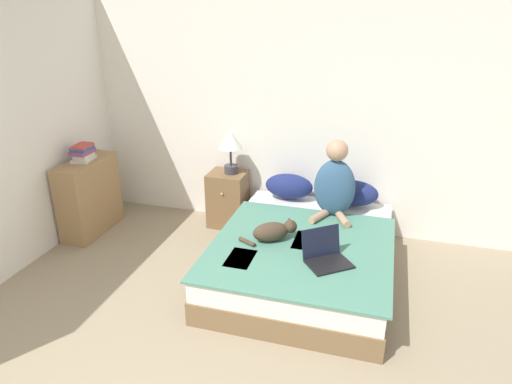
{
  "coord_description": "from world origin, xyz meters",
  "views": [
    {
      "loc": [
        1.01,
        -1.17,
        2.32
      ],
      "look_at": [
        -0.06,
        2.46,
        0.75
      ],
      "focal_mm": 32.0,
      "sensor_mm": 36.0,
      "label": 1
    }
  ],
  "objects_px": {
    "nightstand": "(228,199)",
    "book_stack_top": "(83,153)",
    "bed": "(304,256)",
    "pillow_near": "(289,186)",
    "person_sitting": "(335,184)",
    "laptop_open": "(326,256)",
    "bookshelf": "(89,196)",
    "table_lamp": "(230,143)",
    "pillow_far": "(353,193)",
    "cat_tabby": "(274,231)"
  },
  "relations": [
    {
      "from": "pillow_far",
      "to": "laptop_open",
      "type": "bearing_deg",
      "value": -94.57
    },
    {
      "from": "pillow_far",
      "to": "person_sitting",
      "type": "xyz_separation_m",
      "value": [
        -0.16,
        -0.3,
        0.2
      ]
    },
    {
      "from": "bed",
      "to": "pillow_near",
      "type": "height_order",
      "value": "pillow_near"
    },
    {
      "from": "pillow_near",
      "to": "laptop_open",
      "type": "relative_size",
      "value": 1.13
    },
    {
      "from": "laptop_open",
      "to": "bookshelf",
      "type": "distance_m",
      "value": 2.7
    },
    {
      "from": "pillow_far",
      "to": "cat_tabby",
      "type": "height_order",
      "value": "pillow_far"
    },
    {
      "from": "person_sitting",
      "to": "book_stack_top",
      "type": "bearing_deg",
      "value": -173.6
    },
    {
      "from": "cat_tabby",
      "to": "nightstand",
      "type": "xyz_separation_m",
      "value": [
        -0.76,
        0.94,
        -0.18
      ]
    },
    {
      "from": "pillow_far",
      "to": "nightstand",
      "type": "height_order",
      "value": "pillow_far"
    },
    {
      "from": "cat_tabby",
      "to": "bookshelf",
      "type": "relative_size",
      "value": 0.59
    },
    {
      "from": "table_lamp",
      "to": "bookshelf",
      "type": "distance_m",
      "value": 1.62
    },
    {
      "from": "pillow_near",
      "to": "table_lamp",
      "type": "bearing_deg",
      "value": -179.37
    },
    {
      "from": "book_stack_top",
      "to": "person_sitting",
      "type": "bearing_deg",
      "value": 6.4
    },
    {
      "from": "pillow_far",
      "to": "laptop_open",
      "type": "height_order",
      "value": "pillow_far"
    },
    {
      "from": "person_sitting",
      "to": "book_stack_top",
      "type": "relative_size",
      "value": 2.94
    },
    {
      "from": "bed",
      "to": "cat_tabby",
      "type": "distance_m",
      "value": 0.41
    },
    {
      "from": "cat_tabby",
      "to": "nightstand",
      "type": "bearing_deg",
      "value": 96.06
    },
    {
      "from": "nightstand",
      "to": "table_lamp",
      "type": "xyz_separation_m",
      "value": [
        0.04,
        0.01,
        0.64
      ]
    },
    {
      "from": "bed",
      "to": "nightstand",
      "type": "distance_m",
      "value": 1.3
    },
    {
      "from": "nightstand",
      "to": "book_stack_top",
      "type": "bearing_deg",
      "value": -157.48
    },
    {
      "from": "bed",
      "to": "pillow_near",
      "type": "bearing_deg",
      "value": 112.16
    },
    {
      "from": "pillow_near",
      "to": "table_lamp",
      "type": "relative_size",
      "value": 1.06
    },
    {
      "from": "bed",
      "to": "bookshelf",
      "type": "distance_m",
      "value": 2.41
    },
    {
      "from": "laptop_open",
      "to": "table_lamp",
      "type": "relative_size",
      "value": 0.94
    },
    {
      "from": "bed",
      "to": "nightstand",
      "type": "bearing_deg",
      "value": 141.84
    },
    {
      "from": "laptop_open",
      "to": "nightstand",
      "type": "distance_m",
      "value": 1.73
    },
    {
      "from": "laptop_open",
      "to": "bookshelf",
      "type": "height_order",
      "value": "bookshelf"
    },
    {
      "from": "person_sitting",
      "to": "book_stack_top",
      "type": "xyz_separation_m",
      "value": [
        -2.56,
        -0.29,
        0.17
      ]
    },
    {
      "from": "bed",
      "to": "pillow_near",
      "type": "xyz_separation_m",
      "value": [
        -0.33,
        0.82,
        0.33
      ]
    },
    {
      "from": "book_stack_top",
      "to": "pillow_far",
      "type": "bearing_deg",
      "value": 12.18
    },
    {
      "from": "laptop_open",
      "to": "table_lamp",
      "type": "xyz_separation_m",
      "value": [
        -1.22,
        1.19,
        0.5
      ]
    },
    {
      "from": "nightstand",
      "to": "person_sitting",
      "type": "bearing_deg",
      "value": -13.24
    },
    {
      "from": "laptop_open",
      "to": "table_lamp",
      "type": "height_order",
      "value": "table_lamp"
    },
    {
      "from": "bed",
      "to": "person_sitting",
      "type": "xyz_separation_m",
      "value": [
        0.17,
        0.52,
        0.53
      ]
    },
    {
      "from": "cat_tabby",
      "to": "bookshelf",
      "type": "distance_m",
      "value": 2.17
    },
    {
      "from": "laptop_open",
      "to": "pillow_far",
      "type": "bearing_deg",
      "value": 47.56
    },
    {
      "from": "person_sitting",
      "to": "laptop_open",
      "type": "relative_size",
      "value": 1.69
    },
    {
      "from": "bookshelf",
      "to": "cat_tabby",
      "type": "bearing_deg",
      "value": -9.96
    },
    {
      "from": "pillow_near",
      "to": "laptop_open",
      "type": "distance_m",
      "value": 1.33
    },
    {
      "from": "pillow_far",
      "to": "person_sitting",
      "type": "relative_size",
      "value": 0.67
    },
    {
      "from": "bed",
      "to": "nightstand",
      "type": "xyz_separation_m",
      "value": [
        -1.02,
        0.8,
        0.11
      ]
    },
    {
      "from": "laptop_open",
      "to": "table_lamp",
      "type": "distance_m",
      "value": 1.77
    },
    {
      "from": "laptop_open",
      "to": "table_lamp",
      "type": "bearing_deg",
      "value": 97.66
    },
    {
      "from": "laptop_open",
      "to": "book_stack_top",
      "type": "xyz_separation_m",
      "value": [
        -2.63,
        0.61,
        0.44
      ]
    },
    {
      "from": "pillow_far",
      "to": "book_stack_top",
      "type": "height_order",
      "value": "book_stack_top"
    },
    {
      "from": "bookshelf",
      "to": "book_stack_top",
      "type": "relative_size",
      "value": 3.14
    },
    {
      "from": "cat_tabby",
      "to": "laptop_open",
      "type": "xyz_separation_m",
      "value": [
        0.49,
        -0.24,
        -0.03
      ]
    },
    {
      "from": "pillow_far",
      "to": "cat_tabby",
      "type": "relative_size",
      "value": 1.06
    },
    {
      "from": "laptop_open",
      "to": "nightstand",
      "type": "relative_size",
      "value": 0.73
    },
    {
      "from": "bed",
      "to": "table_lamp",
      "type": "bearing_deg",
      "value": 140.27
    }
  ]
}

